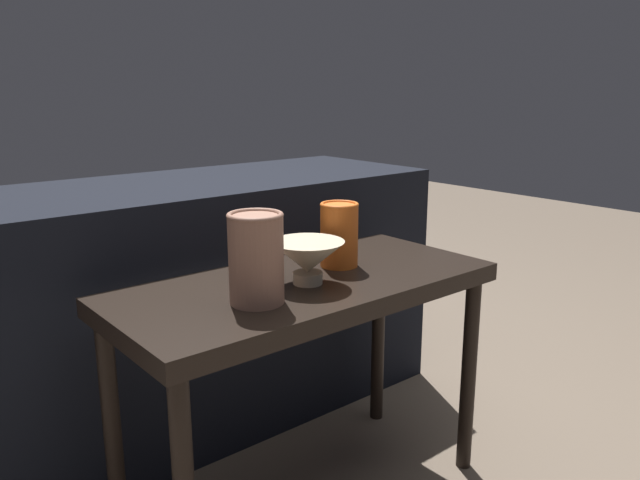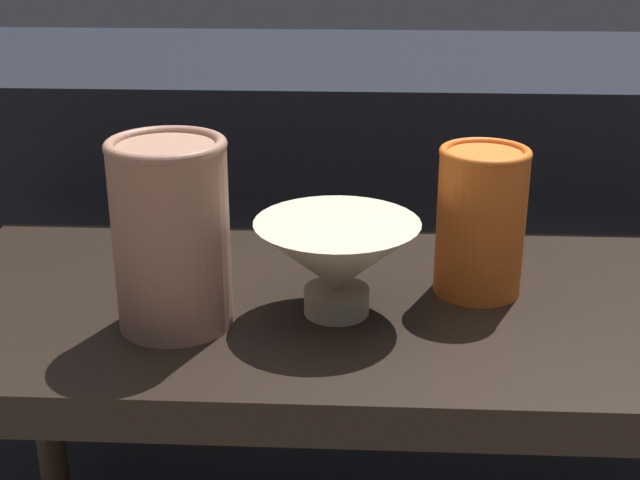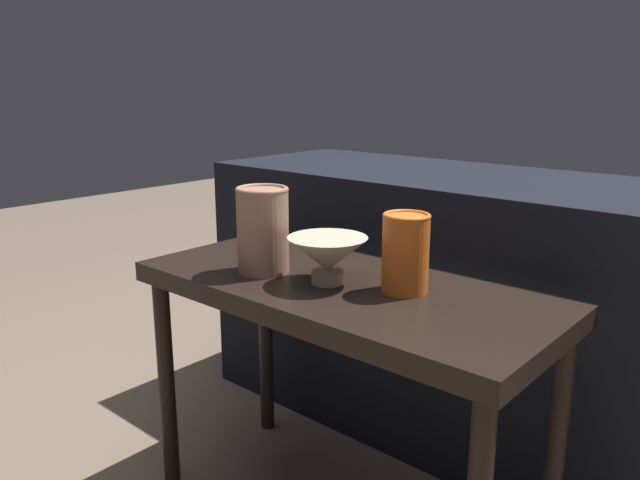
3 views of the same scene
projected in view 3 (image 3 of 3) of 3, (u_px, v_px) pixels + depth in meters
name	position (u px, v px, depth m)	size (l,w,h in m)	color
table	(342.00, 313.00, 1.22)	(0.83, 0.38, 0.53)	black
couch_backdrop	(465.00, 306.00, 1.62)	(1.38, 0.50, 0.68)	black
bowl	(328.00, 255.00, 1.18)	(0.15, 0.15, 0.09)	#C1B293
vase_textured_left	(263.00, 229.00, 1.24)	(0.11, 0.11, 0.17)	#996B56
vase_colorful_right	(405.00, 252.00, 1.13)	(0.09, 0.09, 0.15)	orange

